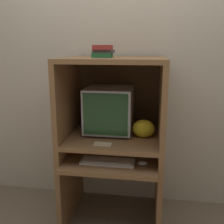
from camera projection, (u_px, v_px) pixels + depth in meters
The scene contains 10 objects.
wall_back at pixel (120, 69), 2.45m from camera, with size 6.00×0.06×2.60m.
desk_base at pixel (113, 181), 2.25m from camera, with size 0.82×0.72×0.62m.
desk_monitor_shelf at pixel (114, 140), 2.20m from camera, with size 0.82×0.67×0.16m.
hutch_upper at pixel (114, 86), 2.13m from camera, with size 0.82×0.67×0.64m.
crt_monitor at pixel (109, 109), 2.24m from camera, with size 0.39×0.41×0.39m.
keyboard at pixel (108, 161), 2.03m from camera, with size 0.42×0.15×0.03m.
mouse at pixel (143, 163), 1.99m from camera, with size 0.07×0.05×0.03m.
snack_bag at pixel (143, 129), 2.13m from camera, with size 0.18×0.13×0.15m.
book_stack at pixel (103, 51), 1.98m from camera, with size 0.16×0.12×0.09m.
paper_card at pixel (102, 144), 1.99m from camera, with size 0.13×0.09×0.00m.
Camera 1 is at (0.30, -1.73, 1.50)m, focal length 42.00 mm.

